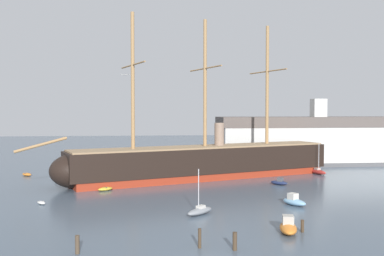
% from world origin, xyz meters
% --- Properties ---
extents(tall_ship, '(60.68, 26.46, 30.43)m').
position_xyz_m(tall_ship, '(5.74, 47.09, 3.32)').
color(tall_ship, maroon).
rests_on(tall_ship, ground).
extents(motorboat_foreground_right, '(2.76, 4.60, 1.80)m').
position_xyz_m(motorboat_foreground_right, '(9.41, 8.48, 0.63)').
color(motorboat_foreground_right, orange).
rests_on(motorboat_foreground_right, ground).
extents(sailboat_near_centre, '(4.13, 4.03, 5.78)m').
position_xyz_m(sailboat_near_centre, '(1.05, 17.72, 0.49)').
color(sailboat_near_centre, gray).
rests_on(sailboat_near_centre, ground).
extents(dinghy_mid_left, '(1.76, 1.92, 0.43)m').
position_xyz_m(dinghy_mid_left, '(-20.18, 26.20, 0.22)').
color(dinghy_mid_left, silver).
rests_on(dinghy_mid_left, ground).
extents(motorboat_mid_right, '(3.26, 4.20, 1.63)m').
position_xyz_m(motorboat_mid_right, '(14.68, 21.78, 0.57)').
color(motorboat_mid_right, '#7FB2D6').
rests_on(motorboat_mid_right, ground).
extents(dinghy_alongside_bow, '(2.74, 2.30, 0.60)m').
position_xyz_m(dinghy_alongside_bow, '(-12.23, 35.84, 0.30)').
color(dinghy_alongside_bow, gold).
rests_on(dinghy_alongside_bow, ground).
extents(motorboat_alongside_stern, '(3.14, 3.07, 1.30)m').
position_xyz_m(motorboat_alongside_stern, '(17.78, 38.46, 0.46)').
color(motorboat_alongside_stern, '#1E284C').
rests_on(motorboat_alongside_stern, ground).
extents(dinghy_far_left, '(2.68, 2.59, 0.61)m').
position_xyz_m(dinghy_far_left, '(-29.34, 54.30, 0.31)').
color(dinghy_far_left, orange).
rests_on(dinghy_far_left, ground).
extents(sailboat_far_right, '(2.59, 5.13, 6.41)m').
position_xyz_m(sailboat_far_right, '(29.76, 50.58, 0.54)').
color(sailboat_far_right, '#B22D28').
rests_on(sailboat_far_right, ground).
extents(dinghy_distant_centre, '(1.26, 2.50, 0.57)m').
position_xyz_m(dinghy_distant_centre, '(3.82, 64.56, 0.29)').
color(dinghy_distant_centre, '#B22D28').
rests_on(dinghy_distant_centre, ground).
extents(mooring_piling_nearest, '(0.42, 0.42, 1.70)m').
position_xyz_m(mooring_piling_nearest, '(2.53, 3.24, 0.85)').
color(mooring_piling_nearest, '#423323').
rests_on(mooring_piling_nearest, ground).
extents(mooring_piling_left_pair, '(0.32, 0.32, 1.87)m').
position_xyz_m(mooring_piling_left_pair, '(-0.65, 4.26, 0.93)').
color(mooring_piling_left_pair, '#423323').
rests_on(mooring_piling_left_pair, ground).
extents(mooring_piling_right_pair, '(0.40, 0.40, 1.70)m').
position_xyz_m(mooring_piling_right_pair, '(-11.92, 3.78, 0.85)').
color(mooring_piling_right_pair, '#4C3D2D').
rests_on(mooring_piling_right_pair, ground).
extents(mooring_piling_midwater, '(0.36, 0.36, 1.33)m').
position_xyz_m(mooring_piling_midwater, '(10.99, 8.53, 0.67)').
color(mooring_piling_midwater, '#423323').
rests_on(mooring_piling_midwater, ground).
extents(dockside_warehouse_right, '(49.41, 13.88, 16.02)m').
position_xyz_m(dockside_warehouse_right, '(34.92, 67.77, 5.79)').
color(dockside_warehouse_right, '#565659').
rests_on(dockside_warehouse_right, ground).
extents(seagull_in_flight, '(1.23, 0.41, 0.14)m').
position_xyz_m(seagull_in_flight, '(-8.03, 15.78, 17.27)').
color(seagull_in_flight, silver).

